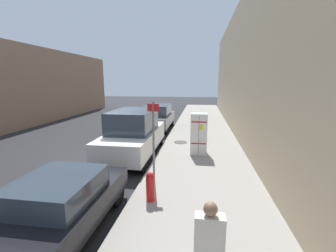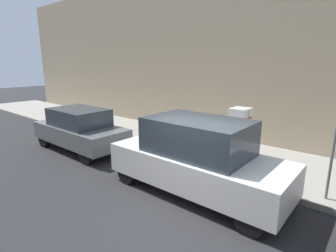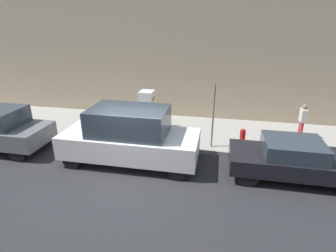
{
  "view_description": "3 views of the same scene",
  "coord_description": "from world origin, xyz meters",
  "px_view_note": "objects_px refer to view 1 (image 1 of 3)",
  "views": [
    {
      "loc": [
        -4.1,
        9.4,
        3.43
      ],
      "look_at": [
        -2.4,
        -2.13,
        1.08
      ],
      "focal_mm": 24.0,
      "sensor_mm": 36.0,
      "label": 1
    },
    {
      "loc": [
        4.7,
        3.43,
        3.59
      ],
      "look_at": [
        -2.25,
        -2.39,
        1.41
      ],
      "focal_mm": 28.0,
      "sensor_mm": 36.0,
      "label": 2
    },
    {
      "loc": [
        7.32,
        2.78,
        4.97
      ],
      "look_at": [
        -1.03,
        1.11,
        1.59
      ],
      "focal_mm": 28.0,
      "sensor_mm": 36.0,
      "label": 3
    }
  ],
  "objects_px": {
    "trash_bag": "(201,138)",
    "parked_suv_gray": "(158,117)",
    "street_sign_post": "(154,138)",
    "parked_sedan_dark": "(54,210)",
    "fire_hydrant": "(150,186)",
    "discarded_refrigerator": "(199,134)",
    "parked_van_white": "(134,133)",
    "pedestrian_standing_near": "(209,243)"
  },
  "relations": [
    {
      "from": "trash_bag",
      "to": "parked_van_white",
      "type": "distance_m",
      "value": 3.71
    },
    {
      "from": "street_sign_post",
      "to": "trash_bag",
      "type": "distance_m",
      "value": 5.27
    },
    {
      "from": "parked_suv_gray",
      "to": "fire_hydrant",
      "type": "bearing_deg",
      "value": 99.72
    },
    {
      "from": "trash_bag",
      "to": "parked_van_white",
      "type": "height_order",
      "value": "parked_van_white"
    },
    {
      "from": "street_sign_post",
      "to": "parked_van_white",
      "type": "bearing_deg",
      "value": -62.0
    },
    {
      "from": "parked_suv_gray",
      "to": "pedestrian_standing_near",
      "type": "bearing_deg",
      "value": 104.29
    },
    {
      "from": "discarded_refrigerator",
      "to": "parked_sedan_dark",
      "type": "xyz_separation_m",
      "value": [
        2.97,
        5.96,
        -0.38
      ]
    },
    {
      "from": "fire_hydrant",
      "to": "parked_sedan_dark",
      "type": "bearing_deg",
      "value": 43.38
    },
    {
      "from": "discarded_refrigerator",
      "to": "fire_hydrant",
      "type": "distance_m",
      "value": 4.54
    },
    {
      "from": "street_sign_post",
      "to": "parked_sedan_dark",
      "type": "distance_m",
      "value": 3.38
    },
    {
      "from": "pedestrian_standing_near",
      "to": "parked_sedan_dark",
      "type": "height_order",
      "value": "pedestrian_standing_near"
    },
    {
      "from": "street_sign_post",
      "to": "fire_hydrant",
      "type": "distance_m",
      "value": 1.62
    },
    {
      "from": "fire_hydrant",
      "to": "discarded_refrigerator",
      "type": "bearing_deg",
      "value": -106.13
    },
    {
      "from": "pedestrian_standing_near",
      "to": "parked_suv_gray",
      "type": "distance_m",
      "value": 13.02
    },
    {
      "from": "trash_bag",
      "to": "parked_suv_gray",
      "type": "height_order",
      "value": "parked_suv_gray"
    },
    {
      "from": "pedestrian_standing_near",
      "to": "parked_suv_gray",
      "type": "height_order",
      "value": "parked_suv_gray"
    },
    {
      "from": "trash_bag",
      "to": "discarded_refrigerator",
      "type": "bearing_deg",
      "value": 85.6
    },
    {
      "from": "pedestrian_standing_near",
      "to": "parked_sedan_dark",
      "type": "relative_size",
      "value": 0.35
    },
    {
      "from": "discarded_refrigerator",
      "to": "parked_van_white",
      "type": "distance_m",
      "value": 2.98
    },
    {
      "from": "trash_bag",
      "to": "fire_hydrant",
      "type": "bearing_deg",
      "value": 77.18
    },
    {
      "from": "street_sign_post",
      "to": "parked_van_white",
      "type": "height_order",
      "value": "street_sign_post"
    },
    {
      "from": "discarded_refrigerator",
      "to": "parked_suv_gray",
      "type": "height_order",
      "value": "discarded_refrigerator"
    },
    {
      "from": "trash_bag",
      "to": "parked_sedan_dark",
      "type": "height_order",
      "value": "parked_sedan_dark"
    },
    {
      "from": "discarded_refrigerator",
      "to": "parked_van_white",
      "type": "relative_size",
      "value": 0.37
    },
    {
      "from": "parked_suv_gray",
      "to": "parked_van_white",
      "type": "distance_m",
      "value": 5.87
    },
    {
      "from": "parked_van_white",
      "to": "parked_sedan_dark",
      "type": "height_order",
      "value": "parked_van_white"
    },
    {
      "from": "fire_hydrant",
      "to": "trash_bag",
      "type": "bearing_deg",
      "value": -102.82
    },
    {
      "from": "pedestrian_standing_near",
      "to": "parked_sedan_dark",
      "type": "distance_m",
      "value": 3.37
    },
    {
      "from": "pedestrian_standing_near",
      "to": "trash_bag",
      "type": "bearing_deg",
      "value": 33.24
    },
    {
      "from": "street_sign_post",
      "to": "parked_sedan_dark",
      "type": "height_order",
      "value": "street_sign_post"
    },
    {
      "from": "parked_sedan_dark",
      "to": "pedestrian_standing_near",
      "type": "bearing_deg",
      "value": 163.48
    },
    {
      "from": "street_sign_post",
      "to": "fire_hydrant",
      "type": "xyz_separation_m",
      "value": [
        -0.15,
        1.22,
        -1.05
      ]
    },
    {
      "from": "trash_bag",
      "to": "parked_sedan_dark",
      "type": "distance_m",
      "value": 8.34
    },
    {
      "from": "discarded_refrigerator",
      "to": "parked_van_white",
      "type": "xyz_separation_m",
      "value": [
        2.97,
        0.16,
        -0.05
      ]
    },
    {
      "from": "fire_hydrant",
      "to": "parked_van_white",
      "type": "xyz_separation_m",
      "value": [
        1.72,
        -4.17,
        0.45
      ]
    },
    {
      "from": "fire_hydrant",
      "to": "parked_suv_gray",
      "type": "distance_m",
      "value": 10.19
    },
    {
      "from": "trash_bag",
      "to": "parked_suv_gray",
      "type": "relative_size",
      "value": 0.11
    },
    {
      "from": "street_sign_post",
      "to": "parked_sedan_dark",
      "type": "bearing_deg",
      "value": 61.12
    },
    {
      "from": "trash_bag",
      "to": "parked_sedan_dark",
      "type": "relative_size",
      "value": 0.11
    },
    {
      "from": "parked_van_white",
      "to": "parked_sedan_dark",
      "type": "distance_m",
      "value": 5.81
    },
    {
      "from": "parked_sedan_dark",
      "to": "discarded_refrigerator",
      "type": "bearing_deg",
      "value": -116.51
    },
    {
      "from": "fire_hydrant",
      "to": "parked_van_white",
      "type": "distance_m",
      "value": 4.54
    }
  ]
}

